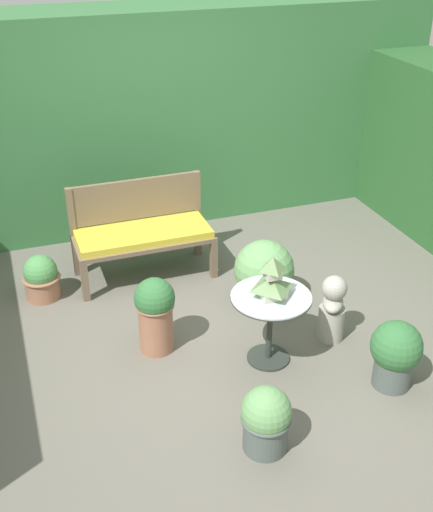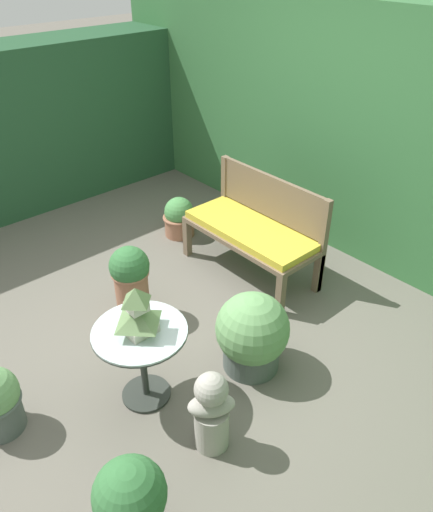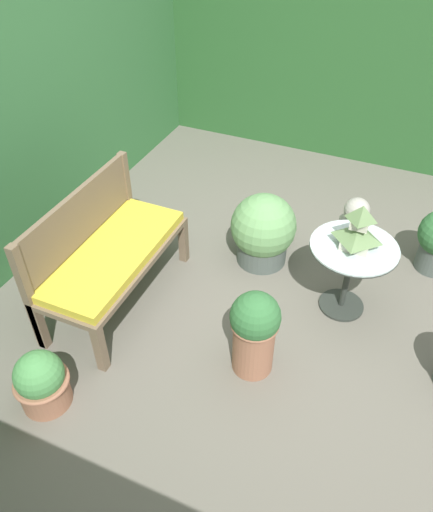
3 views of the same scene
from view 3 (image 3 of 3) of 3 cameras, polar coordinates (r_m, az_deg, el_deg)
The scene contains 10 objects.
ground at distance 3.60m, azimuth 4.90°, elevation -6.86°, with size 30.00×30.00×0.00m, color #666056.
foliage_hedge_right at distance 5.57m, azimuth 14.46°, elevation 20.37°, with size 0.70×3.50×1.67m, color #285628.
garden_bench at distance 3.51m, azimuth -11.57°, elevation -0.19°, with size 1.23×0.52×0.46m.
bench_backrest at distance 3.51m, azimuth -15.34°, elevation 3.47°, with size 1.23×0.06×0.86m.
patio_table at distance 3.47m, azimuth 15.16°, elevation -0.47°, with size 0.59×0.59×0.56m.
pagoda_birdhouse at distance 3.32m, azimuth 15.91°, elevation 2.91°, with size 0.24×0.24×0.32m.
garden_bust at distance 4.02m, azimuth 15.29°, elevation 2.92°, with size 0.28×0.31×0.56m.
potted_plant_hedge_corner at distance 3.06m, azimuth 4.35°, elevation -8.46°, with size 0.31×0.31×0.62m.
potted_plant_table_near at distance 3.87m, azimuth 5.34°, elevation 2.86°, with size 0.51×0.51×0.59m.
potted_plant_table_far at distance 3.17m, azimuth -19.38°, elevation -13.37°, with size 0.33×0.33×0.40m.
Camera 3 is at (-2.35, -0.69, 2.63)m, focal length 35.00 mm.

